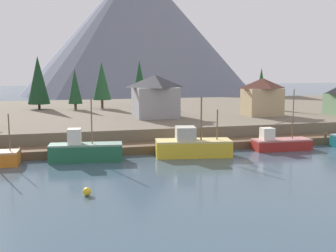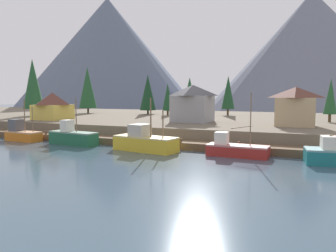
# 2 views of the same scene
# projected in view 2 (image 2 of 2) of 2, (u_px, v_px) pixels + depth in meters

# --- Properties ---
(ground_plane) EXTENTS (400.00, 400.00, 1.00)m
(ground_plane) POSITION_uv_depth(u_px,v_px,m) (198.00, 136.00, 65.55)
(ground_plane) COLOR #384C5B
(dock) EXTENTS (80.00, 4.00, 1.60)m
(dock) POSITION_uv_depth(u_px,v_px,m) (160.00, 143.00, 48.98)
(dock) COLOR brown
(dock) RESTS_ON ground_plane
(shoreline_bank) EXTENTS (400.00, 56.00, 2.50)m
(shoreline_bank) POSITION_uv_depth(u_px,v_px,m) (214.00, 122.00, 76.37)
(shoreline_bank) COLOR #665B4C
(shoreline_bank) RESTS_ON ground_plane
(mountain_west_peak) EXTENTS (110.83, 110.83, 66.54)m
(mountain_west_peak) POSITION_uv_depth(u_px,v_px,m) (108.00, 53.00, 205.16)
(mountain_west_peak) COLOR slate
(mountain_west_peak) RESTS_ON ground_plane
(mountain_central_peak) EXTENTS (100.14, 100.14, 56.64)m
(mountain_central_peak) POSITION_uv_depth(u_px,v_px,m) (310.00, 52.00, 159.48)
(mountain_central_peak) COLOR slate
(mountain_central_peak) RESTS_ON ground_plane
(fishing_boat_orange) EXTENTS (6.41, 2.92, 6.80)m
(fishing_boat_orange) POSITION_uv_depth(u_px,v_px,m) (22.00, 134.00, 54.84)
(fishing_boat_orange) COLOR #CC6B1E
(fishing_boat_orange) RESTS_ON ground_plane
(fishing_boat_green) EXTENTS (8.39, 3.37, 7.06)m
(fishing_boat_green) POSITION_uv_depth(u_px,v_px,m) (73.00, 137.00, 50.47)
(fishing_boat_green) COLOR #1E5B3D
(fishing_boat_green) RESTS_ON ground_plane
(fishing_boat_yellow) EXTENTS (9.34, 4.57, 7.20)m
(fishing_boat_yellow) POSITION_uv_depth(u_px,v_px,m) (145.00, 142.00, 44.93)
(fishing_boat_yellow) COLOR gold
(fishing_boat_yellow) RESTS_ON ground_plane
(fishing_boat_red) EXTENTS (7.54, 2.88, 7.83)m
(fishing_boat_red) POSITION_uv_depth(u_px,v_px,m) (236.00, 149.00, 40.99)
(fishing_boat_red) COLOR maroon
(fishing_boat_red) RESTS_ON ground_plane
(house_tan) EXTENTS (6.30, 4.82, 6.35)m
(house_tan) POSITION_uv_depth(u_px,v_px,m) (295.00, 106.00, 53.51)
(house_tan) COLOR tan
(house_tan) RESTS_ON shoreline_bank
(house_grey) EXTENTS (7.02, 7.24, 6.95)m
(house_grey) POSITION_uv_depth(u_px,v_px,m) (193.00, 103.00, 62.58)
(house_grey) COLOR gray
(house_grey) RESTS_ON shoreline_bank
(house_yellow) EXTENTS (6.39, 6.69, 5.55)m
(house_yellow) POSITION_uv_depth(u_px,v_px,m) (53.00, 106.00, 68.28)
(house_yellow) COLOR gold
(house_yellow) RESTS_ON shoreline_bank
(conifer_near_left) EXTENTS (4.27, 4.27, 10.37)m
(conifer_near_left) POSITION_uv_depth(u_px,v_px,m) (148.00, 92.00, 87.18)
(conifer_near_left) COLOR #4C3823
(conifer_near_left) RESTS_ON shoreline_bank
(conifer_near_right) EXTENTS (2.38, 2.38, 8.10)m
(conifer_near_right) POSITION_uv_depth(u_px,v_px,m) (331.00, 97.00, 61.47)
(conifer_near_right) COLOR #4C3823
(conifer_near_right) RESTS_ON shoreline_bank
(conifer_mid_left) EXTENTS (2.71, 2.71, 7.91)m
(conifer_mid_left) POSITION_uv_depth(u_px,v_px,m) (168.00, 97.00, 82.12)
(conifer_mid_left) COLOR #4C3823
(conifer_mid_left) RESTS_ON shoreline_bank
(conifer_mid_right) EXTENTS (3.63, 3.63, 9.30)m
(conifer_mid_right) POSITION_uv_depth(u_px,v_px,m) (190.00, 93.00, 81.05)
(conifer_mid_right) COLOR #4C3823
(conifer_mid_right) RESTS_ON shoreline_bank
(conifer_back_left) EXTENTS (4.84, 4.84, 13.63)m
(conifer_back_left) POSITION_uv_depth(u_px,v_px,m) (33.00, 84.00, 79.46)
(conifer_back_left) COLOR #4C3823
(conifer_back_left) RESTS_ON shoreline_bank
(conifer_back_right) EXTENTS (4.87, 4.87, 12.70)m
(conifer_back_right) POSITION_uv_depth(u_px,v_px,m) (88.00, 88.00, 91.25)
(conifer_back_right) COLOR #4C3823
(conifer_back_right) RESTS_ON shoreline_bank
(conifer_centre) EXTENTS (3.19, 3.19, 9.74)m
(conifer_centre) POSITION_uv_depth(u_px,v_px,m) (228.00, 92.00, 81.78)
(conifer_centre) COLOR #4C3823
(conifer_centre) RESTS_ON shoreline_bank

